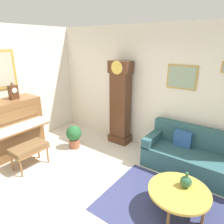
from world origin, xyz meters
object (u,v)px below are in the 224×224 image
piano (7,129)px  grandfather_clock (120,105)px  couch (195,157)px  potted_plant (74,135)px  mantel_clock (13,91)px  coffee_table (179,192)px  piano_bench (29,149)px  green_jug (186,182)px

piano → grandfather_clock: bearing=50.1°
couch → potted_plant: 2.69m
piano → mantel_clock: bearing=89.4°
couch → grandfather_clock: bearing=174.4°
coffee_table → mantel_clock: size_ratio=2.32×
piano_bench → coffee_table: 2.88m
mantel_clock → potted_plant: size_ratio=0.68×
piano_bench → green_jug: (2.87, 0.71, 0.09)m
couch → potted_plant: couch is taller
piano_bench → couch: 3.27m
piano → grandfather_clock: (1.64, 1.97, 0.34)m
piano_bench → couch: size_ratio=0.37×
green_jug → potted_plant: bearing=172.1°
green_jug → piano_bench: bearing=-166.2°
piano → coffee_table: piano is taller
piano → couch: (3.53, 1.78, -0.31)m
grandfather_clock → mantel_clock: 2.41m
piano → mantel_clock: mantel_clock is taller
piano → green_jug: size_ratio=6.00×
grandfather_clock → couch: (1.89, -0.19, -0.65)m
piano_bench → coffee_table: (2.82, 0.57, -0.03)m
coffee_table → potted_plant: bearing=169.3°
potted_plant → coffee_table: bearing=-10.7°
piano → coffee_table: bearing=8.6°
piano_bench → potted_plant: 1.10m
mantel_clock → grandfather_clock: bearing=46.1°
piano_bench → coffee_table: bearing=11.5°
couch → green_jug: bearing=-82.5°
mantel_clock → green_jug: 3.81m
grandfather_clock → mantel_clock: size_ratio=5.34×
piano_bench → potted_plant: bearing=82.8°
piano_bench → potted_plant: (0.14, 1.08, -0.08)m
green_jug → grandfather_clock: bearing=147.6°
piano → couch: bearing=26.8°
coffee_table → mantel_clock: bearing=-175.5°
coffee_table → green_jug: bearing=70.9°
green_jug → potted_plant: size_ratio=0.43×
green_jug → potted_plant: green_jug is taller
piano → potted_plant: 1.45m
couch → coffee_table: couch is taller
grandfather_clock → green_jug: (2.03, -1.29, -0.47)m
piano → green_jug: (3.68, 0.68, -0.13)m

